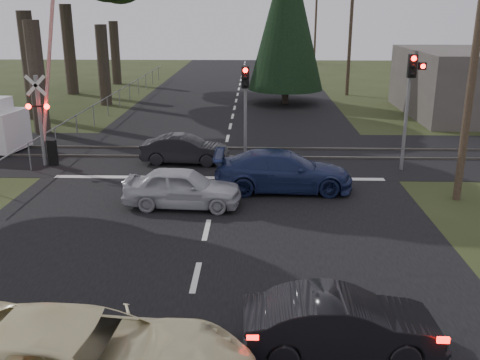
{
  "coord_description": "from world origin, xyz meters",
  "views": [
    {
      "loc": [
        1.46,
        -11.84,
        6.33
      ],
      "look_at": [
        0.98,
        3.92,
        1.3
      ],
      "focal_mm": 40.0,
      "sensor_mm": 36.0,
      "label": 1
    }
  ],
  "objects_px": {
    "traffic_signal_center": "(245,97)",
    "silver_car": "(183,188)",
    "crossing_signal": "(46,118)",
    "utility_pole_near": "(474,62)",
    "dark_hatchback": "(341,324)",
    "dark_car_far": "(185,150)",
    "traffic_signal_right": "(411,90)",
    "utility_pole_far": "(316,24)",
    "blue_sedan": "(283,171)",
    "utility_pole_mid": "(350,32)"
  },
  "relations": [
    {
      "from": "dark_hatchback",
      "to": "blue_sedan",
      "type": "relative_size",
      "value": 0.75
    },
    {
      "from": "utility_pole_mid",
      "to": "silver_car",
      "type": "xyz_separation_m",
      "value": [
        -9.47,
        -25.0,
        -4.06
      ]
    },
    {
      "from": "traffic_signal_right",
      "to": "dark_hatchback",
      "type": "xyz_separation_m",
      "value": [
        -4.43,
        -12.41,
        -2.69
      ]
    },
    {
      "from": "crossing_signal",
      "to": "utility_pole_near",
      "type": "bearing_deg",
      "value": -13.5
    },
    {
      "from": "utility_pole_mid",
      "to": "dark_hatchback",
      "type": "distance_m",
      "value": 33.63
    },
    {
      "from": "crossing_signal",
      "to": "traffic_signal_right",
      "type": "height_order",
      "value": "crossing_signal"
    },
    {
      "from": "blue_sedan",
      "to": "traffic_signal_center",
      "type": "bearing_deg",
      "value": 20.61
    },
    {
      "from": "traffic_signal_right",
      "to": "utility_pole_far",
      "type": "height_order",
      "value": "utility_pole_far"
    },
    {
      "from": "traffic_signal_center",
      "to": "silver_car",
      "type": "distance_m",
      "value": 6.38
    },
    {
      "from": "utility_pole_near",
      "to": "utility_pole_far",
      "type": "distance_m",
      "value": 49.0
    },
    {
      "from": "utility_pole_near",
      "to": "utility_pole_mid",
      "type": "relative_size",
      "value": 1.0
    },
    {
      "from": "traffic_signal_right",
      "to": "blue_sedan",
      "type": "distance_m",
      "value": 6.28
    },
    {
      "from": "crossing_signal",
      "to": "dark_car_far",
      "type": "height_order",
      "value": "crossing_signal"
    },
    {
      "from": "utility_pole_far",
      "to": "silver_car",
      "type": "distance_m",
      "value": 51.05
    },
    {
      "from": "traffic_signal_center",
      "to": "blue_sedan",
      "type": "bearing_deg",
      "value": -69.14
    },
    {
      "from": "traffic_signal_right",
      "to": "traffic_signal_center",
      "type": "relative_size",
      "value": 1.15
    },
    {
      "from": "traffic_signal_right",
      "to": "traffic_signal_center",
      "type": "xyz_separation_m",
      "value": [
        -6.55,
        1.2,
        -0.51
      ]
    },
    {
      "from": "traffic_signal_center",
      "to": "utility_pole_far",
      "type": "relative_size",
      "value": 0.46
    },
    {
      "from": "crossing_signal",
      "to": "utility_pole_near",
      "type": "distance_m",
      "value": 16.44
    },
    {
      "from": "traffic_signal_right",
      "to": "utility_pole_far",
      "type": "distance_m",
      "value": 45.56
    },
    {
      "from": "crossing_signal",
      "to": "traffic_signal_center",
      "type": "relative_size",
      "value": 1.7
    },
    {
      "from": "crossing_signal",
      "to": "utility_pole_far",
      "type": "distance_m",
      "value": 47.96
    },
    {
      "from": "dark_hatchback",
      "to": "traffic_signal_right",
      "type": "bearing_deg",
      "value": -21.7
    },
    {
      "from": "utility_pole_mid",
      "to": "silver_car",
      "type": "distance_m",
      "value": 27.04
    },
    {
      "from": "traffic_signal_right",
      "to": "dark_car_far",
      "type": "distance_m",
      "value": 9.56
    },
    {
      "from": "traffic_signal_right",
      "to": "dark_hatchback",
      "type": "height_order",
      "value": "traffic_signal_right"
    },
    {
      "from": "traffic_signal_right",
      "to": "dark_hatchback",
      "type": "relative_size",
      "value": 1.25
    },
    {
      "from": "crossing_signal",
      "to": "dark_hatchback",
      "type": "distance_m",
      "value": 16.49
    },
    {
      "from": "utility_pole_near",
      "to": "dark_car_far",
      "type": "distance_m",
      "value": 11.71
    },
    {
      "from": "dark_car_far",
      "to": "utility_pole_near",
      "type": "bearing_deg",
      "value": -108.76
    },
    {
      "from": "silver_car",
      "to": "dark_car_far",
      "type": "bearing_deg",
      "value": 10.22
    },
    {
      "from": "dark_hatchback",
      "to": "dark_car_far",
      "type": "bearing_deg",
      "value": 17.49
    },
    {
      "from": "traffic_signal_right",
      "to": "crossing_signal",
      "type": "bearing_deg",
      "value": 178.79
    },
    {
      "from": "traffic_signal_right",
      "to": "dark_hatchback",
      "type": "distance_m",
      "value": 13.45
    },
    {
      "from": "silver_car",
      "to": "dark_hatchback",
      "type": "bearing_deg",
      "value": -149.13
    },
    {
      "from": "crossing_signal",
      "to": "blue_sedan",
      "type": "distance_m",
      "value": 10.26
    },
    {
      "from": "utility_pole_mid",
      "to": "blue_sedan",
      "type": "xyz_separation_m",
      "value": [
        -6.04,
        -23.16,
        -4.0
      ]
    },
    {
      "from": "dark_hatchback",
      "to": "blue_sedan",
      "type": "distance_m",
      "value": 9.8
    },
    {
      "from": "dark_car_far",
      "to": "blue_sedan",
      "type": "bearing_deg",
      "value": -126.2
    },
    {
      "from": "crossing_signal",
      "to": "utility_pole_near",
      "type": "xyz_separation_m",
      "value": [
        15.77,
        -3.79,
        2.67
      ]
    },
    {
      "from": "crossing_signal",
      "to": "silver_car",
      "type": "relative_size",
      "value": 1.78
    },
    {
      "from": "utility_pole_near",
      "to": "silver_car",
      "type": "height_order",
      "value": "utility_pole_near"
    },
    {
      "from": "crossing_signal",
      "to": "dark_car_far",
      "type": "bearing_deg",
      "value": 5.12
    },
    {
      "from": "utility_pole_mid",
      "to": "blue_sedan",
      "type": "height_order",
      "value": "utility_pole_mid"
    },
    {
      "from": "traffic_signal_center",
      "to": "dark_hatchback",
      "type": "bearing_deg",
      "value": -81.17
    },
    {
      "from": "utility_pole_near",
      "to": "blue_sedan",
      "type": "bearing_deg",
      "value": 172.1
    },
    {
      "from": "crossing_signal",
      "to": "utility_pole_mid",
      "type": "relative_size",
      "value": 0.77
    },
    {
      "from": "utility_pole_mid",
      "to": "dark_car_far",
      "type": "height_order",
      "value": "utility_pole_mid"
    },
    {
      "from": "traffic_signal_right",
      "to": "dark_car_far",
      "type": "xyz_separation_m",
      "value": [
        -9.13,
        0.82,
        -2.71
      ]
    },
    {
      "from": "utility_pole_mid",
      "to": "utility_pole_far",
      "type": "distance_m",
      "value": 25.0
    }
  ]
}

